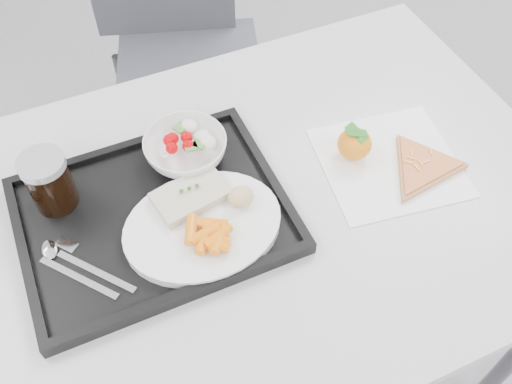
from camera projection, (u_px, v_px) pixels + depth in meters
table at (242, 227)px, 1.06m from camera, size 1.20×0.80×0.75m
chair at (178, 31)px, 1.66m from camera, size 0.53×0.53×0.93m
tray at (154, 216)px, 0.99m from camera, size 0.45×0.35×0.03m
dinner_plate at (203, 226)px, 0.95m from camera, size 0.27×0.27×0.02m
fish_fillet at (191, 195)px, 0.97m from camera, size 0.14×0.10×0.02m
bread_roll at (241, 196)px, 0.96m from camera, size 0.05×0.04×0.03m
salad_bowl at (186, 149)px, 1.04m from camera, size 0.15×0.15×0.05m
cola_glass at (49, 181)px, 0.95m from camera, size 0.08×0.08×0.11m
cutlery at (73, 263)px, 0.92m from camera, size 0.13×0.16×0.01m
napkin at (389, 162)px, 1.07m from camera, size 0.28×0.27×0.00m
tangerine at (355, 144)px, 1.05m from camera, size 0.07×0.07×0.07m
pizza_slice at (422, 167)px, 1.05m from camera, size 0.26×0.26×0.02m
carrot_pile at (209, 236)px, 0.92m from camera, size 0.08×0.09×0.03m
salad_contents at (191, 138)px, 1.04m from camera, size 0.09×0.09×0.03m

